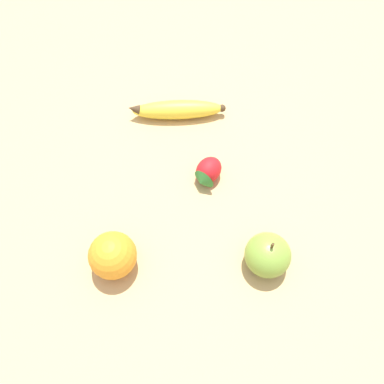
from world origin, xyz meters
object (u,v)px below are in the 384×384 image
object	(u,v)px
orange	(113,255)
strawberry	(209,173)
banana	(177,110)
apple	(268,255)

from	to	relation	value
orange	strawberry	bearing A→B (deg)	-81.81
banana	strawberry	distance (m)	0.17
banana	strawberry	bearing A→B (deg)	109.14
banana	apple	distance (m)	0.35
strawberry	apple	distance (m)	0.18
orange	strawberry	size ratio (longest dim) A/B	1.11
strawberry	orange	bearing A→B (deg)	-7.28
orange	strawberry	world-z (taller)	orange
banana	orange	xyz separation A→B (m)	(-0.19, 0.27, 0.02)
orange	apple	distance (m)	0.25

